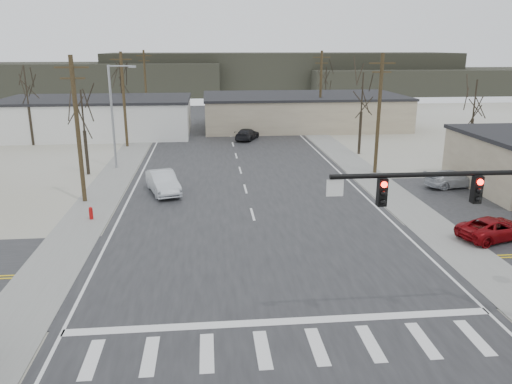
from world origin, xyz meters
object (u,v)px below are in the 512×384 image
traffic_signal_mast (502,213)px  car_parked_silver (453,179)px  car_far_a (247,134)px  car_far_b (182,120)px  fire_hydrant (91,213)px  sedan_crossing (163,182)px  car_parked_red (495,228)px

traffic_signal_mast → car_parked_silver: 21.23m
car_far_a → car_far_b: 14.50m
fire_hydrant → sedan_crossing: 6.88m
sedan_crossing → car_parked_red: 22.34m
traffic_signal_mast → car_parked_silver: traffic_signal_mast is taller
car_parked_red → car_parked_silver: (2.80, 10.56, 0.03)m
fire_hydrant → car_parked_silver: bearing=10.8°
car_far_b → car_parked_red: bearing=-83.3°
fire_hydrant → car_parked_silver: size_ratio=0.20×
traffic_signal_mast → car_parked_red: traffic_signal_mast is taller
fire_hydrant → car_parked_silver: car_parked_silver is taller
sedan_crossing → traffic_signal_mast: bearing=-71.3°
car_far_b → fire_hydrant: bearing=-112.8°
sedan_crossing → car_parked_silver: (22.18, -0.56, -0.18)m
sedan_crossing → car_parked_red: sedan_crossing is taller
sedan_crossing → car_parked_red: size_ratio=1.12×
fire_hydrant → car_parked_silver: (26.22, 5.00, 0.22)m
fire_hydrant → car_parked_red: bearing=-13.4°
car_parked_red → car_parked_silver: car_parked_silver is taller
traffic_signal_mast → car_far_a: size_ratio=1.99×
traffic_signal_mast → car_parked_red: bearing=58.4°
fire_hydrant → car_far_a: 29.29m
car_far_a → car_far_b: size_ratio=1.24×
car_far_b → car_parked_silver: car_parked_silver is taller
traffic_signal_mast → car_far_b: 55.00m
car_parked_silver → fire_hydrant: bearing=91.4°
traffic_signal_mast → fire_hydrant: size_ratio=10.29×
fire_hydrant → car_far_b: 39.01m
car_far_a → car_far_b: car_far_a is taller
traffic_signal_mast → car_parked_silver: (8.12, 19.20, -4.00)m
sedan_crossing → car_far_b: sedan_crossing is taller
car_far_a → car_parked_silver: bearing=146.4°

